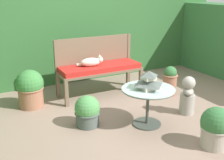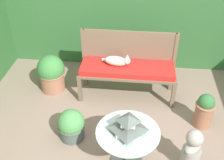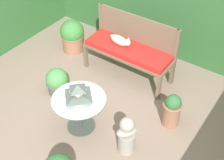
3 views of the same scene
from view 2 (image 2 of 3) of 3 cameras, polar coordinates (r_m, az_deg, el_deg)
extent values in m
plane|color=gray|center=(3.95, 5.13, -13.03)|extent=(30.00, 30.00, 0.00)
cube|color=#336633|center=(5.53, 6.62, 14.94)|extent=(6.40, 1.04, 2.07)
cube|color=brown|center=(4.52, -6.55, -1.94)|extent=(0.06, 0.06, 0.45)
cube|color=brown|center=(4.47, 12.32, -3.12)|extent=(0.06, 0.06, 0.45)
cube|color=brown|center=(4.89, -5.45, 1.40)|extent=(0.06, 0.06, 0.45)
cube|color=brown|center=(4.85, 11.94, 0.33)|extent=(0.06, 0.06, 0.45)
cube|color=brown|center=(4.48, 3.12, 1.75)|extent=(1.54, 0.53, 0.04)
cube|color=red|center=(4.45, 3.15, 2.43)|extent=(1.47, 0.49, 0.09)
cube|color=brown|center=(4.74, -5.66, 4.50)|extent=(0.06, 0.06, 1.05)
cube|color=brown|center=(4.69, 12.40, 3.43)|extent=(0.06, 0.06, 1.05)
cube|color=brown|center=(4.51, 3.46, 7.16)|extent=(1.47, 0.04, 0.48)
ellipsoid|color=silver|center=(4.39, 0.80, 3.89)|extent=(0.38, 0.20, 0.15)
sphere|color=silver|center=(4.34, 3.03, 3.93)|extent=(0.11, 0.11, 0.11)
cone|color=silver|center=(4.33, 3.14, 4.90)|extent=(0.04, 0.04, 0.05)
cone|color=silver|center=(4.28, 2.97, 4.49)|extent=(0.04, 0.04, 0.05)
cylinder|color=silver|center=(4.50, -0.80, 4.01)|extent=(0.20, 0.08, 0.05)
cylinder|color=#424742|center=(3.54, 3.10, -13.69)|extent=(0.04, 0.04, 0.55)
cylinder|color=silver|center=(3.34, 3.25, -10.53)|extent=(0.76, 0.76, 0.01)
torus|color=#424742|center=(3.34, 3.24, -10.67)|extent=(0.76, 0.76, 0.02)
cube|color=silver|center=(3.31, 3.27, -10.13)|extent=(0.26, 0.26, 0.06)
pyramid|color=#56605B|center=(3.27, 3.31, -9.34)|extent=(0.35, 0.35, 0.07)
cube|color=silver|center=(3.22, 3.34, -8.56)|extent=(0.16, 0.16, 0.05)
pyramid|color=#56605B|center=(3.18, 3.38, -7.71)|extent=(0.22, 0.22, 0.08)
cylinder|color=#A39E93|center=(3.72, 15.53, -15.02)|extent=(0.23, 0.23, 0.32)
ellipsoid|color=#A39E93|center=(3.56, 16.09, -12.78)|extent=(0.30, 0.33, 0.11)
sphere|color=#A39E93|center=(3.46, 16.46, -11.26)|extent=(0.21, 0.21, 0.21)
cylinder|color=#9E664C|center=(4.89, -11.99, -0.14)|extent=(0.40, 0.40, 0.33)
torus|color=#9E664C|center=(4.80, -12.21, 1.37)|extent=(0.44, 0.44, 0.03)
sphere|color=#3D7F3D|center=(4.75, -12.35, 2.28)|extent=(0.46, 0.46, 0.46)
cylinder|color=#4C5651|center=(4.01, -8.12, -10.25)|extent=(0.34, 0.34, 0.21)
torus|color=#4C5651|center=(3.94, -8.23, -9.30)|extent=(0.37, 0.37, 0.03)
sphere|color=#4C8E4C|center=(3.89, -8.32, -8.50)|extent=(0.37, 0.37, 0.37)
cylinder|color=#9E664C|center=(4.29, 18.04, -6.70)|extent=(0.25, 0.25, 0.39)
torus|color=#9E664C|center=(4.17, 18.49, -4.83)|extent=(0.29, 0.29, 0.03)
sphere|color=#336B38|center=(4.14, 18.63, -4.26)|extent=(0.24, 0.24, 0.24)
camera|label=1|loc=(2.57, -85.28, -26.09)|focal=45.00mm
camera|label=3|loc=(2.16, 102.95, 10.82)|focal=50.00mm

